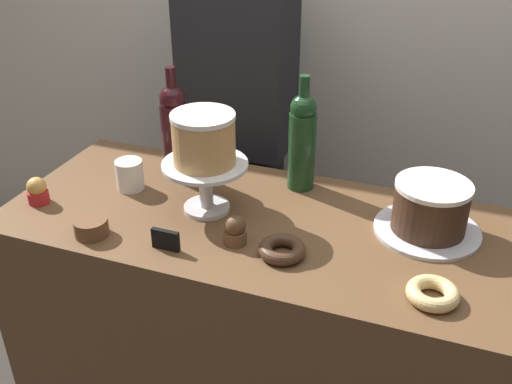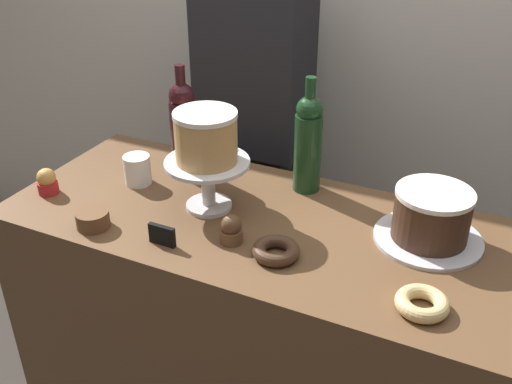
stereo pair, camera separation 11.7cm
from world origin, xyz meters
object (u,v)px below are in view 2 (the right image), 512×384
object	(u,v)px
cake_stand_pedestal	(207,176)
wine_bottle_green	(308,142)
cupcake_caramel	(47,182)
white_layer_cake	(206,137)
chocolate_round_cake	(432,215)
donut_chocolate	(276,251)
price_sign_chalkboard	(162,235)
cupcake_chocolate	(231,229)
barista_figure	(254,148)
coffee_cup_ceramic	(137,170)
cookie_stack	(93,219)
donut_glazed	(422,303)
wine_bottle_dark_red	(183,127)

from	to	relation	value
cake_stand_pedestal	wine_bottle_green	bearing A→B (deg)	47.11
cake_stand_pedestal	cupcake_caramel	distance (m)	0.46
white_layer_cake	chocolate_round_cake	size ratio (longest dim) A/B	0.88
donut_chocolate	price_sign_chalkboard	size ratio (longest dim) A/B	1.60
cupcake_chocolate	barista_figure	size ratio (longest dim) A/B	0.05
cupcake_chocolate	donut_chocolate	world-z (taller)	cupcake_chocolate
cupcake_caramel	coffee_cup_ceramic	distance (m)	0.25
wine_bottle_green	barista_figure	size ratio (longest dim) A/B	0.20
cupcake_chocolate	coffee_cup_ceramic	size ratio (longest dim) A/B	0.87
chocolate_round_cake	price_sign_chalkboard	world-z (taller)	chocolate_round_cake
white_layer_cake	wine_bottle_green	xyz separation A→B (m)	(0.20, 0.21, -0.06)
cookie_stack	barista_figure	distance (m)	0.77
donut_glazed	price_sign_chalkboard	xyz separation A→B (m)	(-0.61, -0.03, 0.01)
white_layer_cake	cupcake_caramel	size ratio (longest dim) A/B	2.17
wine_bottle_green	cake_stand_pedestal	bearing A→B (deg)	-132.89
white_layer_cake	donut_glazed	distance (m)	0.65
wine_bottle_dark_red	donut_chocolate	bearing A→B (deg)	-33.93
white_layer_cake	donut_glazed	bearing A→B (deg)	-15.76
chocolate_round_cake	wine_bottle_green	distance (m)	0.39
cake_stand_pedestal	white_layer_cake	distance (m)	0.11
wine_bottle_dark_red	cookie_stack	xyz separation A→B (m)	(-0.05, -0.36, -0.12)
cupcake_chocolate	wine_bottle_green	bearing A→B (deg)	78.56
cupcake_caramel	cookie_stack	size ratio (longest dim) A/B	0.88
wine_bottle_dark_red	price_sign_chalkboard	bearing A→B (deg)	-67.08
cupcake_caramel	cupcake_chocolate	world-z (taller)	same
donut_chocolate	cookie_stack	distance (m)	0.47
cake_stand_pedestal	wine_bottle_dark_red	world-z (taller)	wine_bottle_dark_red
wine_bottle_dark_red	barista_figure	world-z (taller)	barista_figure
chocolate_round_cake	cupcake_chocolate	xyz separation A→B (m)	(-0.43, -0.21, -0.04)
cake_stand_pedestal	wine_bottle_dark_red	xyz separation A→B (m)	(-0.16, 0.15, 0.05)
price_sign_chalkboard	barista_figure	xyz separation A→B (m)	(-0.11, 0.75, -0.11)
wine_bottle_green	cupcake_caramel	bearing A→B (deg)	-152.40
cookie_stack	price_sign_chalkboard	xyz separation A→B (m)	(0.20, 0.01, 0.00)
cupcake_caramel	coffee_cup_ceramic	xyz separation A→B (m)	(0.19, 0.16, 0.01)
white_layer_cake	coffee_cup_ceramic	xyz separation A→B (m)	(-0.25, 0.03, -0.16)
wine_bottle_green	cupcake_chocolate	size ratio (longest dim) A/B	4.38
wine_bottle_dark_red	cookie_stack	bearing A→B (deg)	-98.23
wine_bottle_green	price_sign_chalkboard	bearing A→B (deg)	-117.23
cookie_stack	coffee_cup_ceramic	size ratio (longest dim) A/B	0.99
cupcake_chocolate	price_sign_chalkboard	bearing A→B (deg)	-150.41
wine_bottle_dark_red	barista_figure	size ratio (longest dim) A/B	0.20
cupcake_caramel	price_sign_chalkboard	bearing A→B (deg)	-10.14
cake_stand_pedestal	cupcake_caramel	size ratio (longest dim) A/B	2.98
chocolate_round_cake	barista_figure	size ratio (longest dim) A/B	0.12
donut_glazed	price_sign_chalkboard	size ratio (longest dim) A/B	1.60
cupcake_chocolate	cookie_stack	xyz separation A→B (m)	(-0.35, -0.09, -0.01)
donut_glazed	cupcake_chocolate	bearing A→B (deg)	173.63
donut_glazed	coffee_cup_ceramic	distance (m)	0.87
donut_glazed	price_sign_chalkboard	world-z (taller)	price_sign_chalkboard
chocolate_round_cake	cupcake_chocolate	world-z (taller)	chocolate_round_cake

